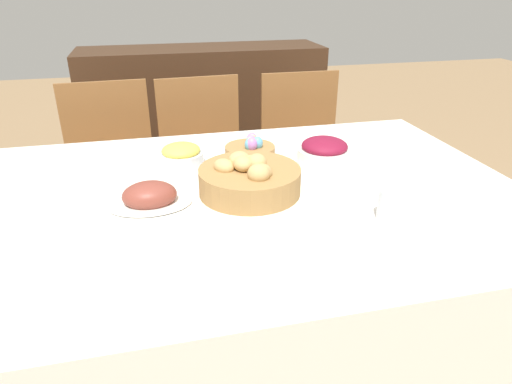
{
  "coord_description": "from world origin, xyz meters",
  "views": [
    {
      "loc": [
        -0.27,
        -1.25,
        1.37
      ],
      "look_at": [
        0.0,
        -0.09,
        0.8
      ],
      "focal_mm": 32.0,
      "sensor_mm": 36.0,
      "label": 1
    }
  ],
  "objects": [
    {
      "name": "ground_plane",
      "position": [
        0.0,
        0.0,
        0.0
      ],
      "size": [
        12.0,
        12.0,
        0.0
      ],
      "primitive_type": "plane",
      "color": "#937551"
    },
    {
      "name": "dining_table",
      "position": [
        0.0,
        0.0,
        0.38
      ],
      "size": [
        1.72,
        1.2,
        0.76
      ],
      "color": "white",
      "rests_on": "ground"
    },
    {
      "name": "chair_far_left",
      "position": [
        -0.49,
        0.92,
        0.5
      ],
      "size": [
        0.44,
        0.44,
        0.92
      ],
      "rotation": [
        0.0,
        0.0,
        0.04
      ],
      "color": "brown",
      "rests_on": "ground"
    },
    {
      "name": "chair_far_right",
      "position": [
        0.51,
        0.92,
        0.5
      ],
      "size": [
        0.42,
        0.42,
        0.92
      ],
      "rotation": [
        0.0,
        0.0,
        -0.01
      ],
      "color": "brown",
      "rests_on": "ground"
    },
    {
      "name": "chair_far_center",
      "position": [
        -0.03,
        0.92,
        0.5
      ],
      "size": [
        0.44,
        0.44,
        0.92
      ],
      "rotation": [
        0.0,
        0.0,
        0.06
      ],
      "color": "brown",
      "rests_on": "ground"
    },
    {
      "name": "sideboard",
      "position": [
        0.07,
        1.72,
        0.48
      ],
      "size": [
        1.53,
        0.44,
        0.96
      ],
      "color": "#3D2616",
      "rests_on": "ground"
    },
    {
      "name": "bread_basket",
      "position": [
        -0.0,
        -0.01,
        0.81
      ],
      "size": [
        0.31,
        0.31,
        0.13
      ],
      "color": "#9E7542",
      "rests_on": "dining_table"
    },
    {
      "name": "egg_basket",
      "position": [
        0.07,
        0.31,
        0.79
      ],
      "size": [
        0.19,
        0.19,
        0.08
      ],
      "color": "#9E7542",
      "rests_on": "dining_table"
    },
    {
      "name": "ham_platter",
      "position": [
        -0.3,
        -0.02,
        0.79
      ],
      "size": [
        0.24,
        0.17,
        0.08
      ],
      "color": "white",
      "rests_on": "dining_table"
    },
    {
      "name": "pineapple_bowl",
      "position": [
        -0.18,
        0.27,
        0.8
      ],
      "size": [
        0.16,
        0.16,
        0.08
      ],
      "color": "silver",
      "rests_on": "dining_table"
    },
    {
      "name": "beet_salad_bowl",
      "position": [
        0.31,
        0.17,
        0.81
      ],
      "size": [
        0.19,
        0.19,
        0.09
      ],
      "color": "white",
      "rests_on": "dining_table"
    },
    {
      "name": "dinner_plate",
      "position": [
        0.11,
        -0.43,
        0.77
      ],
      "size": [
        0.25,
        0.25,
        0.01
      ],
      "color": "white",
      "rests_on": "dining_table"
    },
    {
      "name": "fork",
      "position": [
        -0.04,
        -0.43,
        0.77
      ],
      "size": [
        0.02,
        0.2,
        0.0
      ],
      "rotation": [
        0.0,
        0.0,
        -0.05
      ],
      "color": "silver",
      "rests_on": "dining_table"
    },
    {
      "name": "knife",
      "position": [
        0.26,
        -0.43,
        0.77
      ],
      "size": [
        0.02,
        0.2,
        0.0
      ],
      "rotation": [
        0.0,
        0.0,
        -0.05
      ],
      "color": "silver",
      "rests_on": "dining_table"
    },
    {
      "name": "spoon",
      "position": [
        0.29,
        -0.43,
        0.77
      ],
      "size": [
        0.02,
        0.2,
        0.0
      ],
      "rotation": [
        0.0,
        0.0,
        0.05
      ],
      "color": "silver",
      "rests_on": "dining_table"
    },
    {
      "name": "drinking_cup",
      "position": [
        0.33,
        -0.26,
        0.81
      ],
      "size": [
        0.07,
        0.07,
        0.09
      ],
      "color": "silver",
      "rests_on": "dining_table"
    },
    {
      "name": "butter_dish",
      "position": [
        -0.13,
        -0.25,
        0.78
      ],
      "size": [
        0.11,
        0.07,
        0.03
      ],
      "color": "white",
      "rests_on": "dining_table"
    }
  ]
}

